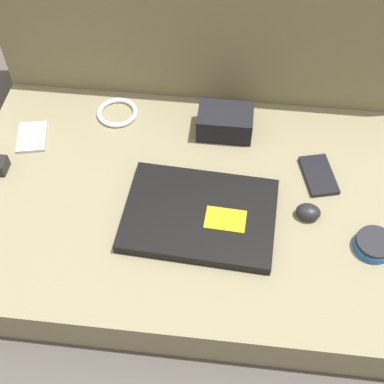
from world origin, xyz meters
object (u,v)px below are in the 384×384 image
at_px(computer_mouse, 308,212).
at_px(phone_silver, 32,137).
at_px(laptop, 200,215).
at_px(speaker_puck, 374,244).
at_px(phone_black, 319,175).
at_px(camera_pouch, 225,122).

xyz_separation_m(computer_mouse, phone_silver, (-0.69, 0.17, -0.01)).
xyz_separation_m(laptop, computer_mouse, (0.24, 0.03, 0.00)).
bearing_deg(speaker_puck, phone_black, 120.64).
distance_m(laptop, phone_silver, 0.49).
relative_size(computer_mouse, speaker_puck, 0.70).
relative_size(phone_black, camera_pouch, 0.97).
bearing_deg(computer_mouse, speaker_puck, -20.83).
bearing_deg(camera_pouch, phone_black, -28.36).
xyz_separation_m(phone_silver, phone_black, (0.72, -0.05, 0.00)).
xyz_separation_m(laptop, phone_silver, (-0.45, 0.20, -0.01)).
bearing_deg(camera_pouch, laptop, -97.03).
height_order(speaker_puck, camera_pouch, camera_pouch).
xyz_separation_m(speaker_puck, camera_pouch, (-0.35, 0.32, 0.02)).
distance_m(computer_mouse, speaker_puck, 0.16).
distance_m(phone_silver, camera_pouch, 0.49).
bearing_deg(computer_mouse, phone_black, 81.98).
height_order(laptop, phone_black, laptop).
xyz_separation_m(laptop, camera_pouch, (0.03, 0.28, 0.02)).
height_order(laptop, camera_pouch, camera_pouch).
relative_size(phone_silver, phone_black, 0.86).
bearing_deg(camera_pouch, speaker_puck, -42.27).
height_order(computer_mouse, speaker_puck, computer_mouse).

